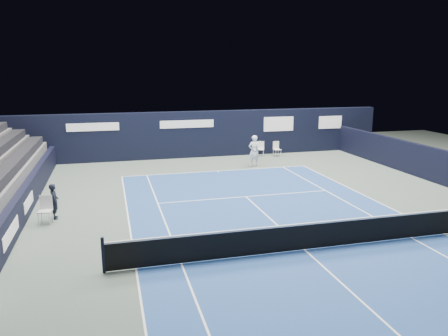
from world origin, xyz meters
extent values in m
plane|color=#47554C|center=(0.00, 2.00, 0.00)|extent=(48.00, 48.00, 0.00)
cube|color=navy|center=(0.00, 0.00, 0.00)|extent=(10.97, 23.77, 0.01)
cube|color=black|center=(10.50, 6.00, 0.90)|extent=(0.30, 22.00, 1.80)
cube|color=silver|center=(4.00, 15.61, 0.46)|extent=(0.56, 0.55, 0.04)
cube|color=silver|center=(4.07, 15.79, 0.74)|extent=(0.42, 0.19, 0.53)
cylinder|color=silver|center=(4.24, 15.70, 0.23)|extent=(0.03, 0.03, 0.46)
cylinder|color=silver|center=(3.88, 15.84, 0.23)|extent=(0.03, 0.03, 0.46)
cylinder|color=silver|center=(4.11, 15.37, 0.23)|extent=(0.03, 0.03, 0.46)
cylinder|color=silver|center=(3.75, 15.51, 0.23)|extent=(0.03, 0.03, 0.46)
cube|color=white|center=(4.08, 15.81, 0.82)|extent=(0.36, 0.21, 0.34)
cube|color=silver|center=(5.05, 15.21, 0.47)|extent=(0.49, 0.47, 0.04)
cube|color=silver|center=(5.03, 15.42, 0.75)|extent=(0.45, 0.08, 0.54)
cylinder|color=silver|center=(5.23, 15.41, 0.24)|extent=(0.03, 0.03, 0.47)
cylinder|color=silver|center=(4.84, 15.38, 0.24)|extent=(0.03, 0.03, 0.47)
cylinder|color=silver|center=(5.26, 15.05, 0.24)|extent=(0.03, 0.03, 0.47)
cylinder|color=silver|center=(4.88, 15.01, 0.24)|extent=(0.03, 0.03, 0.47)
cube|color=silver|center=(-8.59, 4.90, 0.50)|extent=(0.55, 0.54, 0.05)
cube|color=silver|center=(-8.55, 5.11, 0.80)|extent=(0.48, 0.12, 0.57)
cylinder|color=silver|center=(-8.36, 5.05, 0.25)|extent=(0.03, 0.03, 0.50)
cylinder|color=silver|center=(-8.76, 5.13, 0.25)|extent=(0.03, 0.03, 0.50)
cylinder|color=silver|center=(-8.42, 4.67, 0.25)|extent=(0.03, 0.03, 0.50)
cylinder|color=silver|center=(-8.83, 4.75, 0.25)|extent=(0.03, 0.03, 0.50)
imported|color=black|center=(-8.30, 5.46, 0.72)|extent=(0.41, 0.57, 1.43)
cube|color=white|center=(0.00, 11.88, 0.01)|extent=(10.97, 0.06, 0.00)
cube|color=white|center=(5.49, 0.00, 0.01)|extent=(0.06, 23.77, 0.00)
cube|color=white|center=(-5.49, 0.00, 0.01)|extent=(0.06, 23.77, 0.00)
cube|color=white|center=(4.12, 0.00, 0.01)|extent=(0.06, 23.77, 0.00)
cube|color=white|center=(-4.12, 0.00, 0.01)|extent=(0.06, 23.77, 0.00)
cube|color=white|center=(0.00, 6.40, 0.01)|extent=(8.23, 0.06, 0.00)
cube|color=white|center=(0.00, 0.00, 0.01)|extent=(0.06, 12.80, 0.00)
cube|color=white|center=(0.00, 11.73, 0.01)|extent=(0.06, 0.30, 0.00)
cylinder|color=black|center=(-6.40, 0.00, 0.55)|extent=(0.10, 0.10, 1.10)
cube|color=black|center=(0.00, 0.00, 0.46)|extent=(12.80, 0.03, 0.86)
cube|color=white|center=(0.00, 0.00, 0.91)|extent=(12.80, 0.05, 0.06)
cube|color=black|center=(0.00, 16.50, 1.55)|extent=(26.00, 0.60, 3.10)
cube|color=silver|center=(-7.00, 16.18, 2.30)|extent=(3.20, 0.02, 0.50)
cube|color=silver|center=(-1.00, 16.18, 2.30)|extent=(3.60, 0.02, 0.50)
cube|color=silver|center=(5.50, 16.18, 2.10)|extent=(2.20, 0.02, 1.00)
cube|color=silver|center=(9.50, 16.18, 2.10)|extent=(1.80, 0.02, 0.90)
cube|color=black|center=(-9.50, 6.00, 0.60)|extent=(0.30, 22.00, 1.20)
cube|color=silver|center=(-9.33, 2.50, 0.60)|extent=(0.02, 2.40, 0.45)
cube|color=silver|center=(-9.33, 6.00, 0.60)|extent=(0.02, 2.00, 0.45)
cube|color=#49494C|center=(-10.10, 7.00, 0.82)|extent=(0.90, 16.00, 1.65)
cube|color=black|center=(-10.10, 7.00, 1.85)|extent=(0.63, 15.20, 0.40)
imported|color=white|center=(2.50, 12.67, 0.96)|extent=(0.75, 0.54, 1.92)
cylinder|color=black|center=(2.35, 12.37, 1.05)|extent=(0.03, 0.29, 0.13)
torus|color=black|center=(2.35, 12.12, 1.15)|extent=(0.30, 0.13, 0.29)
camera|label=1|loc=(-6.03, -12.32, 5.82)|focal=35.00mm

